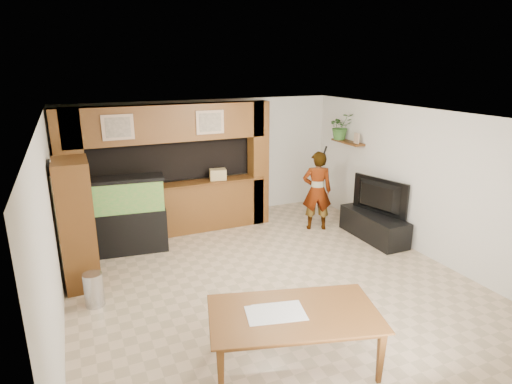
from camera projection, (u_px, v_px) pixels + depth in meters
name	position (u px, v px, depth m)	size (l,w,h in m)	color
floor	(266.00, 278.00, 6.92)	(6.50, 6.50, 0.00)	tan
ceiling	(267.00, 116.00, 6.17)	(6.50, 6.50, 0.00)	white
wall_back	(204.00, 160.00, 9.39)	(6.00, 6.00, 0.00)	silver
wall_left	(51.00, 231.00, 5.39)	(6.50, 6.50, 0.00)	silver
wall_right	(417.00, 181.00, 7.70)	(6.50, 6.50, 0.00)	silver
partition	(167.00, 169.00, 8.48)	(4.20, 0.99, 2.60)	brown
wall_clock	(49.00, 168.00, 6.10)	(0.05, 0.25, 0.25)	black
wall_shelf	(348.00, 142.00, 9.23)	(0.25, 0.90, 0.04)	#5B2F15
pantry_cabinet	(77.00, 224.00, 6.49)	(0.50, 0.81, 1.99)	#5B2F15
trash_can	(94.00, 290.00, 6.07)	(0.27, 0.27, 0.50)	#B2B2B7
aquarium	(130.00, 216.00, 7.73)	(1.27, 0.48, 1.41)	black
tv_stand	(374.00, 226.00, 8.43)	(0.56, 1.52, 0.51)	black
television	(376.00, 197.00, 8.26)	(1.21, 0.16, 0.70)	black
photo_frame	(357.00, 138.00, 8.93)	(0.03, 0.16, 0.22)	tan
potted_plant	(341.00, 126.00, 9.36)	(0.52, 0.45, 0.57)	#386A2A
person	(317.00, 191.00, 8.77)	(0.60, 0.39, 1.65)	tan
microphone	(325.00, 150.00, 8.39)	(0.04, 0.04, 0.17)	black
dining_table	(294.00, 340.00, 4.82)	(1.90, 1.06, 0.67)	#5B2F15
newspaper_a	(271.00, 314.00, 4.73)	(0.54, 0.40, 0.01)	silver
newspaper_b	(279.00, 312.00, 4.76)	(0.56, 0.41, 0.01)	silver
counter_box	(218.00, 174.00, 8.75)	(0.33, 0.22, 0.22)	tan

